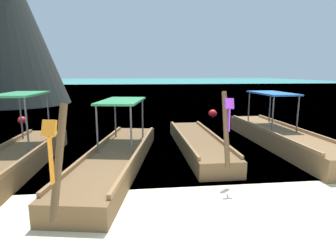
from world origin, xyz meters
TOP-DOWN VIEW (x-y plane):
  - ground at (0.00, 0.00)m, footprint 120.00×120.00m
  - sea_water at (0.00, 61.26)m, footprint 120.00×120.00m
  - longtail_boat_yellow_ribbon at (-4.26, 2.97)m, footprint 1.41×6.26m
  - longtail_boat_orange_ribbon at (-1.52, 2.93)m, footprint 2.57×7.31m
  - longtail_boat_violet_ribbon at (1.18, 4.35)m, footprint 1.23×6.13m
  - longtail_boat_turquoise_ribbon at (4.28, 4.51)m, footprint 1.38×7.36m
  - karst_rock at (-11.60, 20.82)m, footprint 10.90×9.21m
  - mooring_buoy_near at (3.63, 11.29)m, footprint 0.49×0.49m
  - mooring_buoy_far at (-6.77, 10.26)m, footprint 0.43×0.43m

SIDE VIEW (x-z plane):
  - ground at x=0.00m, z-range 0.00..0.00m
  - sea_water at x=0.00m, z-range 0.00..0.00m
  - mooring_buoy_far at x=-6.77m, z-range 0.00..0.44m
  - mooring_buoy_near at x=3.63m, z-range 0.00..0.49m
  - longtail_boat_violet_ribbon at x=1.18m, z-range -0.87..1.37m
  - longtail_boat_orange_ribbon at x=-1.52m, z-range -0.79..1.40m
  - longtail_boat_yellow_ribbon at x=-4.26m, z-range -1.06..1.74m
  - longtail_boat_turquoise_ribbon at x=4.28m, z-range -0.88..1.60m
  - karst_rock at x=-11.60m, z-range -0.32..12.78m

